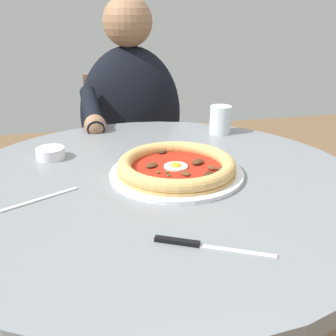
# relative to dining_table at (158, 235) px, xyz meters

# --- Properties ---
(dining_table) EXTENTS (0.99, 0.99, 0.75)m
(dining_table) POSITION_rel_dining_table_xyz_m (0.00, 0.00, 0.00)
(dining_table) COLOR gray
(dining_table) RESTS_ON ground
(pizza_on_plate) EXTENTS (0.32, 0.32, 0.04)m
(pizza_on_plate) POSITION_rel_dining_table_xyz_m (-0.05, -0.01, 0.17)
(pizza_on_plate) COLOR white
(pizza_on_plate) RESTS_ON dining_table
(water_glass) EXTENTS (0.07, 0.07, 0.09)m
(water_glass) POSITION_rel_dining_table_xyz_m (-0.26, -0.31, 0.19)
(water_glass) COLOR silver
(water_glass) RESTS_ON dining_table
(steak_knife) EXTENTS (0.19, 0.10, 0.01)m
(steak_knife) POSITION_rel_dining_table_xyz_m (-0.01, 0.29, 0.16)
(steak_knife) COLOR silver
(steak_knife) RESTS_ON dining_table
(ramekin_capers) EXTENTS (0.07, 0.07, 0.03)m
(ramekin_capers) POSITION_rel_dining_table_xyz_m (0.25, -0.19, 0.17)
(ramekin_capers) COLOR white
(ramekin_capers) RESTS_ON dining_table
(fork_utensil) EXTENTS (0.17, 0.09, 0.00)m
(fork_utensil) POSITION_rel_dining_table_xyz_m (0.26, 0.06, 0.15)
(fork_utensil) COLOR #BCBCC1
(fork_utensil) RESTS_ON dining_table
(diner_person) EXTENTS (0.41, 0.49, 1.16)m
(diner_person) POSITION_rel_dining_table_xyz_m (-0.03, -0.72, -0.07)
(diner_person) COLOR #282833
(diner_person) RESTS_ON ground
(cafe_chair_diner) EXTENTS (0.43, 0.43, 0.85)m
(cafe_chair_diner) POSITION_rel_dining_table_xyz_m (-0.04, -0.85, -0.07)
(cafe_chair_diner) COLOR #957050
(cafe_chair_diner) RESTS_ON ground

